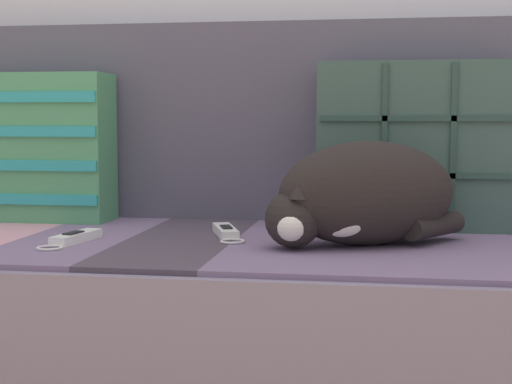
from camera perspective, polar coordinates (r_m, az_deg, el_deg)
couch at (r=1.64m, az=2.55°, el=-10.76°), size 2.07×0.79×0.42m
sofa_backrest at (r=1.90m, az=3.78°, el=5.13°), size 2.03×0.14×0.47m
throw_pillow_quilted at (r=1.75m, az=11.65°, el=3.31°), size 0.43×0.14×0.36m
throw_pillow_striped at (r=1.93m, az=-15.79°, el=3.15°), size 0.36×0.14×0.35m
sleeping_cat at (r=1.50m, az=7.64°, el=-0.36°), size 0.40×0.32×0.20m
game_remote_near at (r=1.58m, az=-13.08°, el=-3.28°), size 0.07×0.19×0.02m
game_remote_far at (r=1.62m, az=-2.19°, el=-2.92°), size 0.11×0.19×0.02m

